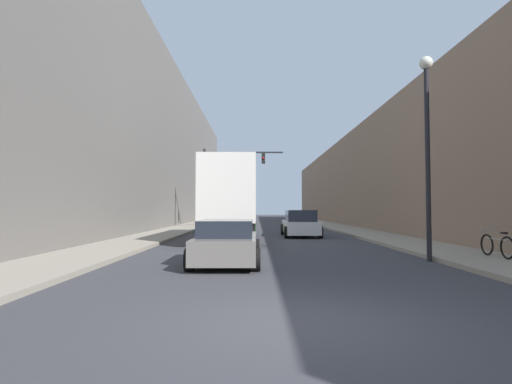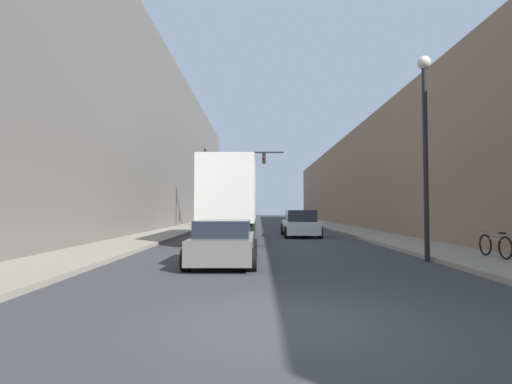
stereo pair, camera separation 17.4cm
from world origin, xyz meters
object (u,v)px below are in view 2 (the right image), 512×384
Objects in this scene: semi_truck at (233,198)px; parked_bicycle at (495,246)px; suv_car at (300,224)px; street_lamp at (425,129)px; traffic_signal_gantry at (226,172)px; sedan_car at (224,242)px.

semi_truck is 6.39× the size of parked_bicycle.
suv_car is (4.03, 2.15, -1.54)m from semi_truck.
street_lamp is (6.98, -9.46, 2.06)m from semi_truck.
semi_truck is 13.34m from parked_bicycle.
traffic_signal_gantry reaches higher than semi_truck.
suv_car reaches higher than parked_bicycle.
traffic_signal_gantry reaches higher than parked_bicycle.
street_lamp reaches higher than sedan_car.
street_lamp is (8.32, -20.85, -0.51)m from traffic_signal_gantry.
semi_truck reaches higher than parked_bicycle.
suv_car is at bearing 28.08° from semi_truck.
street_lamp is at bearing -53.59° from semi_truck.
sedan_car reaches higher than parked_bicycle.
street_lamp reaches higher than parked_bicycle.
suv_car is at bearing -59.79° from traffic_signal_gantry.
sedan_car is 0.68× the size of street_lamp.
traffic_signal_gantry is 1.00× the size of street_lamp.
suv_car is 12.77m from parked_bicycle.
semi_truck is 11.75m from traffic_signal_gantry.
semi_truck reaches higher than suv_car.
parked_bicycle is at bearing -46.32° from semi_truck.
suv_car is 0.67× the size of traffic_signal_gantry.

